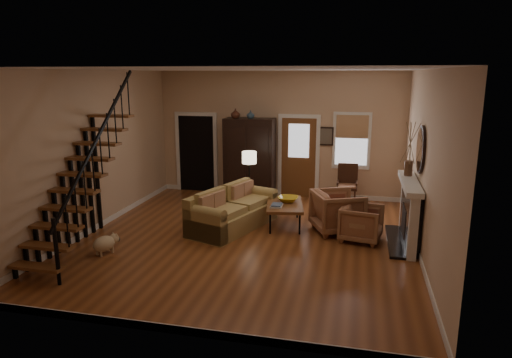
% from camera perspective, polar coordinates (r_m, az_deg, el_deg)
% --- Properties ---
extents(room, '(7.00, 7.33, 3.30)m').
position_cam_1_polar(room, '(10.54, -1.07, 3.65)').
color(room, brown).
rests_on(room, ground).
extents(staircase, '(0.94, 2.80, 3.20)m').
position_cam_1_polar(staircase, '(8.71, -21.48, 1.38)').
color(staircase, brown).
rests_on(staircase, ground).
extents(fireplace, '(0.33, 1.95, 2.30)m').
position_cam_1_polar(fireplace, '(9.23, 18.84, -3.30)').
color(fireplace, black).
rests_on(fireplace, ground).
extents(armoire, '(1.30, 0.60, 2.10)m').
position_cam_1_polar(armoire, '(12.01, -0.79, 2.61)').
color(armoire, black).
rests_on(armoire, ground).
extents(vase_a, '(0.24, 0.24, 0.25)m').
position_cam_1_polar(vase_a, '(11.85, -2.59, 8.18)').
color(vase_a, '#4C2619').
rests_on(vase_a, armoire).
extents(vase_b, '(0.20, 0.20, 0.21)m').
position_cam_1_polar(vase_b, '(11.75, -0.69, 8.06)').
color(vase_b, '#334C60').
rests_on(vase_b, armoire).
extents(sofa, '(1.61, 2.36, 0.81)m').
position_cam_1_polar(sofa, '(9.72, -2.85, -3.82)').
color(sofa, '#AB8E4E').
rests_on(sofa, ground).
extents(coffee_table, '(0.98, 1.41, 0.50)m').
position_cam_1_polar(coffee_table, '(9.93, 3.58, -4.42)').
color(coffee_table, brown).
rests_on(coffee_table, ground).
extents(bowl, '(0.44, 0.44, 0.11)m').
position_cam_1_polar(bowl, '(9.98, 4.03, -2.52)').
color(bowl, gold).
rests_on(bowl, coffee_table).
extents(books, '(0.24, 0.32, 0.06)m').
position_cam_1_polar(books, '(9.59, 2.60, -3.31)').
color(books, beige).
rests_on(books, coffee_table).
extents(armchair_left, '(0.91, 0.89, 0.71)m').
position_cam_1_polar(armchair_left, '(9.23, 13.06, -5.40)').
color(armchair_left, brown).
rests_on(armchair_left, ground).
extents(armchair_right, '(1.25, 1.23, 0.87)m').
position_cam_1_polar(armchair_right, '(9.62, 10.15, -4.02)').
color(armchair_right, brown).
rests_on(armchair_right, ground).
extents(floor_lamp, '(0.37, 0.37, 1.47)m').
position_cam_1_polar(floor_lamp, '(10.70, -0.84, -0.42)').
color(floor_lamp, black).
rests_on(floor_lamp, ground).
extents(side_chair, '(0.54, 0.54, 1.02)m').
position_cam_1_polar(side_chair, '(11.60, 11.31, -0.75)').
color(side_chair, '#381D11').
rests_on(side_chair, ground).
extents(dog, '(0.46, 0.56, 0.35)m').
position_cam_1_polar(dog, '(8.84, -18.47, -7.83)').
color(dog, beige).
rests_on(dog, ground).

